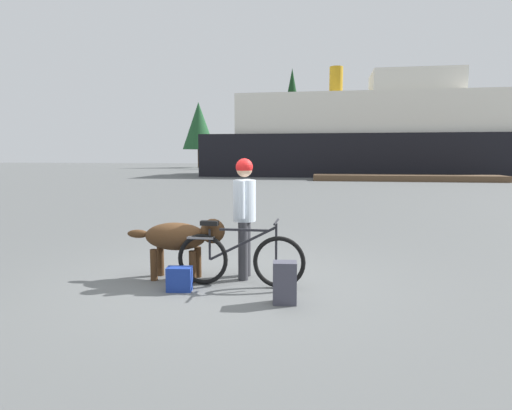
# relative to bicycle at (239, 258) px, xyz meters

# --- Properties ---
(ground_plane) EXTENTS (160.00, 160.00, 0.00)m
(ground_plane) POSITION_rel_bicycle_xyz_m (-0.25, 0.17, -0.38)
(ground_plane) COLOR #595B5B
(bicycle) EXTENTS (1.75, 0.44, 0.90)m
(bicycle) POSITION_rel_bicycle_xyz_m (0.00, 0.00, 0.00)
(bicycle) COLOR black
(bicycle) RESTS_ON ground_plane
(person_cyclist) EXTENTS (0.32, 0.53, 1.71)m
(person_cyclist) POSITION_rel_bicycle_xyz_m (-0.00, 0.41, 0.65)
(person_cyclist) COLOR #333338
(person_cyclist) RESTS_ON ground_plane
(dog) EXTENTS (1.44, 0.46, 0.88)m
(dog) POSITION_rel_bicycle_xyz_m (-0.87, 0.20, 0.22)
(dog) COLOR #472D19
(dog) RESTS_ON ground_plane
(backpack) EXTENTS (0.30, 0.23, 0.51)m
(backpack) POSITION_rel_bicycle_xyz_m (0.67, -0.58, -0.13)
(backpack) COLOR #3F3F4C
(backpack) RESTS_ON ground_plane
(handbag_pannier) EXTENTS (0.34, 0.22, 0.32)m
(handbag_pannier) POSITION_rel_bicycle_xyz_m (-0.73, -0.33, -0.22)
(handbag_pannier) COLOR navy
(handbag_pannier) RESTS_ON ground_plane
(dock_pier) EXTENTS (12.40, 2.20, 0.40)m
(dock_pier) POSITION_rel_bicycle_xyz_m (6.53, 24.78, -0.18)
(dock_pier) COLOR brown
(dock_pier) RESTS_ON ground_plane
(ferry_boat) EXTENTS (28.33, 7.73, 8.98)m
(ferry_boat) POSITION_rel_bicycle_xyz_m (5.38, 31.71, 2.80)
(ferry_boat) COLOR black
(ferry_boat) RESTS_ON ground_plane
(pine_tree_far_left) EXTENTS (4.36, 4.36, 8.74)m
(pine_tree_far_left) POSITION_rel_bicycle_xyz_m (-15.78, 51.13, 5.22)
(pine_tree_far_left) COLOR #4C331E
(pine_tree_far_left) RESTS_ON ground_plane
(pine_tree_center) EXTENTS (3.55, 3.55, 12.40)m
(pine_tree_center) POSITION_rel_bicycle_xyz_m (-3.15, 49.42, 7.28)
(pine_tree_center) COLOR #4C331E
(pine_tree_center) RESTS_ON ground_plane
(pine_tree_far_right) EXTENTS (3.46, 3.46, 12.00)m
(pine_tree_far_right) POSITION_rel_bicycle_xyz_m (14.74, 51.39, 7.19)
(pine_tree_far_right) COLOR #4C331E
(pine_tree_far_right) RESTS_ON ground_plane
(pine_tree_mid_back) EXTENTS (3.35, 3.35, 10.55)m
(pine_tree_mid_back) POSITION_rel_bicycle_xyz_m (4.46, 56.22, 6.30)
(pine_tree_mid_back) COLOR #4C331E
(pine_tree_mid_back) RESTS_ON ground_plane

